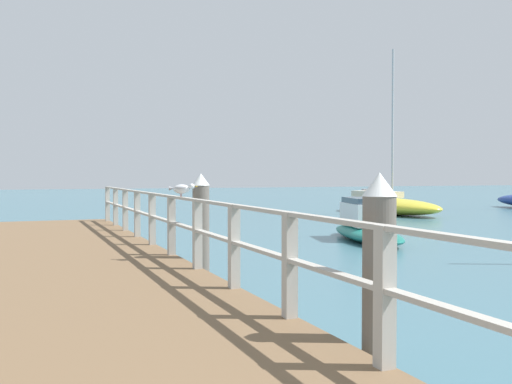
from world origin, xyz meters
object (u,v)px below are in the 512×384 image
dock_piling_far (201,230)px  boat_3 (365,227)px  dock_piling_near (379,285)px  boat_0 (387,205)px  seagull_foreground (182,188)px

dock_piling_far → boat_3: (6.42, 5.06, -0.57)m
dock_piling_near → boat_3: size_ratio=0.40×
dock_piling_far → boat_3: dock_piling_far is taller
dock_piling_far → boat_0: bearing=46.8°
boat_0 → dock_piling_far: bearing=45.4°
dock_piling_far → seagull_foreground: size_ratio=4.66×
seagull_foreground → boat_3: seagull_foreground is taller
boat_0 → boat_3: bearing=51.3°
dock_piling_near → boat_3: (6.42, 10.29, -0.57)m
boat_3 → boat_0: bearing=67.1°
dock_piling_near → boat_3: 12.14m
dock_piling_near → dock_piling_far: bearing=90.0°
dock_piling_far → boat_0: boat_0 is taller
seagull_foreground → dock_piling_near: bearing=40.4°
dock_piling_far → dock_piling_near: bearing=-90.0°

